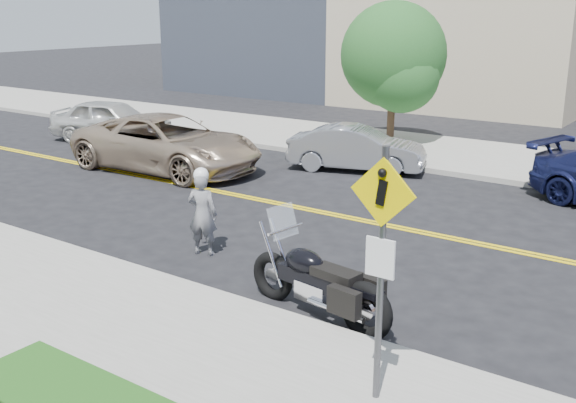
# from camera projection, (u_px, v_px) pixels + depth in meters

# --- Properties ---
(ground_plane) EXTENTS (120.00, 120.00, 0.00)m
(ground_plane) POSITION_uv_depth(u_px,v_px,m) (343.00, 217.00, 15.23)
(ground_plane) COLOR black
(ground_plane) RESTS_ON ground
(sidewalk_near) EXTENTS (60.00, 5.00, 0.15)m
(sidewalk_near) POSITION_uv_depth(u_px,v_px,m) (66.00, 343.00, 9.34)
(sidewalk_near) COLOR #9E9B91
(sidewalk_near) RESTS_ON ground_plane
(sidewalk_far) EXTENTS (60.00, 5.00, 0.15)m
(sidewalk_far) POSITION_uv_depth(u_px,v_px,m) (466.00, 156.00, 21.09)
(sidewalk_far) COLOR #9E9B91
(sidewalk_far) RESTS_ON ground_plane
(pedestrian_sign) EXTENTS (0.78, 0.08, 3.00)m
(pedestrian_sign) POSITION_uv_depth(u_px,v_px,m) (381.00, 252.00, 7.41)
(pedestrian_sign) COLOR #4C4C51
(pedestrian_sign) RESTS_ON sidewalk_near
(motorcyclist) EXTENTS (0.68, 0.55, 1.71)m
(motorcyclist) POSITION_uv_depth(u_px,v_px,m) (202.00, 212.00, 12.70)
(motorcyclist) COLOR #BCBCC1
(motorcyclist) RESTS_ON ground
(motorcycle) EXTENTS (2.72, 1.17, 1.60)m
(motorcycle) POSITION_uv_depth(u_px,v_px,m) (318.00, 266.00, 10.14)
(motorcycle) COLOR black
(motorcycle) RESTS_ON ground
(suv) EXTENTS (5.87, 2.92, 1.60)m
(suv) POSITION_uv_depth(u_px,v_px,m) (167.00, 143.00, 19.37)
(suv) COLOR tan
(suv) RESTS_ON ground
(parked_car_white) EXTENTS (4.66, 2.91, 1.48)m
(parked_car_white) POSITION_uv_depth(u_px,v_px,m) (112.00, 121.00, 23.64)
(parked_car_white) COLOR silver
(parked_car_white) RESTS_ON ground
(parked_car_silver) EXTENTS (4.15, 2.54, 1.29)m
(parked_car_silver) POSITION_uv_depth(u_px,v_px,m) (357.00, 148.00, 19.44)
(parked_car_silver) COLOR gray
(parked_car_silver) RESTS_ON ground
(tree_far_a) EXTENTS (3.52, 3.52, 4.81)m
(tree_far_a) POSITION_uv_depth(u_px,v_px,m) (394.00, 55.00, 22.37)
(tree_far_a) COLOR #382619
(tree_far_a) RESTS_ON ground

